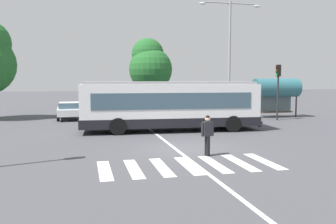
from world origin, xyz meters
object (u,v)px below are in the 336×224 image
at_px(parked_car_black, 136,108).
at_px(traffic_light_far_corner, 278,83).
at_px(parked_car_champagne, 197,107).
at_px(bus_stop_shelter, 276,89).
at_px(pedestrian_crossing_street, 207,133).
at_px(parked_car_teal, 226,106).
at_px(parked_car_silver, 103,109).
at_px(parked_car_blue, 166,108).
at_px(background_tree_right, 150,65).
at_px(parked_car_white, 69,109).
at_px(twin_arm_street_lamp, 230,47).
at_px(city_transit_bus, 170,105).

bearing_deg(parked_car_black, traffic_light_far_corner, -23.98).
height_order(parked_car_champagne, bus_stop_shelter, bus_stop_shelter).
distance_m(pedestrian_crossing_street, parked_car_teal, 17.31).
bearing_deg(parked_car_silver, traffic_light_far_corner, -18.35).
bearing_deg(parked_car_silver, bus_stop_shelter, -10.27).
height_order(parked_car_blue, background_tree_right, background_tree_right).
xyz_separation_m(parked_car_blue, traffic_light_far_corner, (7.84, -4.63, 2.15)).
distance_m(pedestrian_crossing_street, parked_car_blue, 15.91).
bearing_deg(parked_car_white, parked_car_champagne, 1.77).
bearing_deg(background_tree_right, parked_car_champagne, -59.74).
distance_m(parked_car_black, twin_arm_street_lamp, 9.20).
relative_size(city_transit_bus, pedestrian_crossing_street, 6.49).
distance_m(city_transit_bus, parked_car_teal, 10.92).
height_order(parked_car_teal, twin_arm_street_lamp, twin_arm_street_lamp).
bearing_deg(parked_car_champagne, parked_car_black, -178.13).
xyz_separation_m(parked_car_white, traffic_light_far_corner, (15.90, -4.52, 2.15)).
height_order(bus_stop_shelter, twin_arm_street_lamp, twin_arm_street_lamp).
height_order(parked_car_silver, traffic_light_far_corner, traffic_light_far_corner).
height_order(twin_arm_street_lamp, background_tree_right, twin_arm_street_lamp).
height_order(parked_car_silver, parked_car_teal, same).
height_order(parked_car_white, parked_car_blue, same).
relative_size(pedestrian_crossing_street, twin_arm_street_lamp, 0.19).
height_order(pedestrian_crossing_street, parked_car_champagne, pedestrian_crossing_street).
bearing_deg(bus_stop_shelter, parked_car_champagne, 152.99).
xyz_separation_m(parked_car_silver, bus_stop_shelter, (14.11, -2.56, 1.65)).
bearing_deg(background_tree_right, parked_car_blue, -85.96).
relative_size(parked_car_white, twin_arm_street_lamp, 0.49).
bearing_deg(traffic_light_far_corner, parked_car_teal, 118.15).
relative_size(parked_car_silver, bus_stop_shelter, 1.15).
bearing_deg(background_tree_right, traffic_light_far_corner, -51.47).
height_order(parked_car_white, parked_car_black, same).
bearing_deg(twin_arm_street_lamp, bus_stop_shelter, 2.48).
bearing_deg(parked_car_blue, pedestrian_crossing_street, -96.79).
relative_size(parked_car_champagne, bus_stop_shelter, 1.17).
height_order(pedestrian_crossing_street, parked_car_white, pedestrian_crossing_street).
bearing_deg(parked_car_white, traffic_light_far_corner, -15.86).
bearing_deg(bus_stop_shelter, parked_car_blue, 162.18).
height_order(parked_car_teal, background_tree_right, background_tree_right).
relative_size(parked_car_white, background_tree_right, 0.63).
relative_size(parked_car_silver, parked_car_blue, 0.99).
height_order(parked_car_white, traffic_light_far_corner, traffic_light_far_corner).
bearing_deg(parked_car_white, pedestrian_crossing_street, -68.50).
bearing_deg(bus_stop_shelter, parked_car_black, 165.97).
bearing_deg(city_transit_bus, parked_car_champagne, 62.32).
relative_size(parked_car_champagne, twin_arm_street_lamp, 0.49).
bearing_deg(parked_car_blue, parked_car_teal, -1.06).
distance_m(parked_car_white, bus_stop_shelter, 17.11).
bearing_deg(twin_arm_street_lamp, pedestrian_crossing_street, -116.31).
bearing_deg(twin_arm_street_lamp, city_transit_bus, -138.91).
bearing_deg(pedestrian_crossing_street, parked_car_teal, 65.08).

